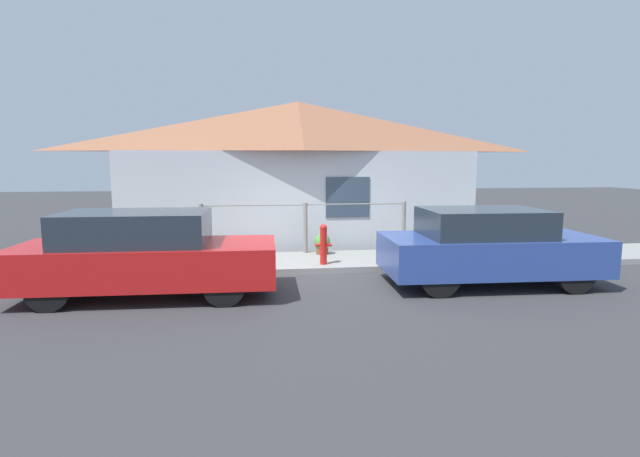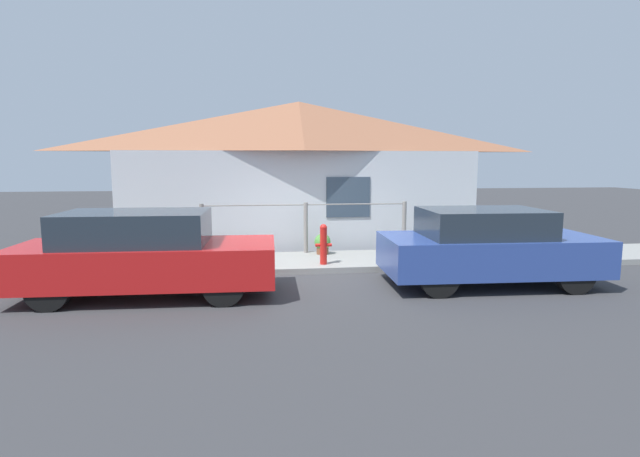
# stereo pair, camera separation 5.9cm
# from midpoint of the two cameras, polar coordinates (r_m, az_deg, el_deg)

# --- Properties ---
(ground_plane) EXTENTS (60.00, 60.00, 0.00)m
(ground_plane) POSITION_cam_midpoint_polar(r_m,az_deg,el_deg) (10.18, -0.43, -5.27)
(ground_plane) COLOR #38383A
(sidewalk) EXTENTS (24.00, 1.93, 0.13)m
(sidewalk) POSITION_cam_midpoint_polar(r_m,az_deg,el_deg) (11.10, -1.04, -3.84)
(sidewalk) COLOR gray
(sidewalk) RESTS_ON ground_plane
(house) EXTENTS (9.38, 2.23, 3.83)m
(house) POSITION_cam_midpoint_polar(r_m,az_deg,el_deg) (13.28, -2.25, 10.80)
(house) COLOR silver
(house) RESTS_ON ground_plane
(fence) EXTENTS (4.90, 0.10, 1.19)m
(fence) POSITION_cam_midpoint_polar(r_m,az_deg,el_deg) (11.78, -1.50, 0.38)
(fence) COLOR gray
(fence) RESTS_ON sidewalk
(car_left) EXTENTS (4.33, 1.80, 1.45)m
(car_left) POSITION_cam_midpoint_polar(r_m,az_deg,el_deg) (8.92, -19.28, -2.78)
(car_left) COLOR red
(car_left) RESTS_ON ground_plane
(car_right) EXTENTS (3.97, 1.90, 1.42)m
(car_right) POSITION_cam_midpoint_polar(r_m,az_deg,el_deg) (9.73, 18.81, -1.99)
(car_right) COLOR #2D4793
(car_right) RESTS_ON ground_plane
(fire_hydrant) EXTENTS (0.35, 0.15, 0.85)m
(fire_hydrant) POSITION_cam_midpoint_polar(r_m,az_deg,el_deg) (10.47, 0.56, -1.71)
(fire_hydrant) COLOR red
(fire_hydrant) RESTS_ON sidewalk
(potted_plant_near_hydrant) EXTENTS (0.38, 0.38, 0.48)m
(potted_plant_near_hydrant) POSITION_cam_midpoint_polar(r_m,az_deg,el_deg) (11.64, 0.44, -1.71)
(potted_plant_near_hydrant) COLOR brown
(potted_plant_near_hydrant) RESTS_ON sidewalk
(potted_plant_by_fence) EXTENTS (0.43, 0.43, 0.56)m
(potted_plant_by_fence) POSITION_cam_midpoint_polar(r_m,az_deg,el_deg) (11.38, -18.32, -1.98)
(potted_plant_by_fence) COLOR #9E5638
(potted_plant_by_fence) RESTS_ON sidewalk
(potted_plant_corner) EXTENTS (0.51, 0.51, 0.65)m
(potted_plant_corner) POSITION_cam_midpoint_polar(r_m,az_deg,el_deg) (12.03, 15.34, -1.11)
(potted_plant_corner) COLOR #9E5638
(potted_plant_corner) RESTS_ON sidewalk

